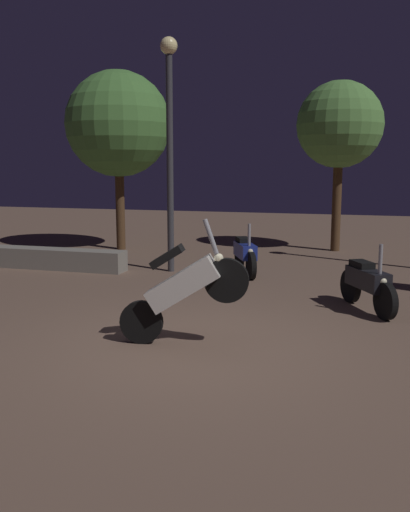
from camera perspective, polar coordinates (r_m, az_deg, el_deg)
ground_plane at (r=7.14m, az=-1.14°, el=-9.30°), size 40.00×40.00×0.00m
motorcycle_white_foreground at (r=7.02m, az=-2.29°, el=-3.33°), size 1.66×0.43×1.63m
motorcycle_blue_parked_left at (r=11.69m, az=4.13°, el=0.23°), size 0.79×1.55×1.11m
motorcycle_black_parked_right at (r=9.13m, az=16.31°, el=-2.70°), size 0.89×1.50×1.11m
streetlamp_near at (r=11.91m, az=-3.66°, el=13.25°), size 0.36×0.36×4.86m
tree_left_bg at (r=15.27m, az=-8.91°, el=13.19°), size 2.78×2.78×4.74m
tree_center_bg at (r=15.22m, az=13.65°, el=12.88°), size 2.24×2.24×4.44m
planter_wall_low at (r=12.75m, az=-15.14°, el=-0.28°), size 3.27×0.50×0.45m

